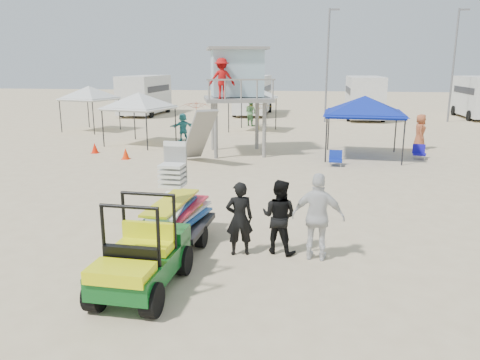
# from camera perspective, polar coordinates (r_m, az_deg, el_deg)

# --- Properties ---
(ground) EXTENTS (140.00, 140.00, 0.00)m
(ground) POSITION_cam_1_polar(r_m,az_deg,el_deg) (9.50, -6.00, -11.85)
(ground) COLOR beige
(ground) RESTS_ON ground
(utility_cart) EXTENTS (1.27, 2.36, 1.76)m
(utility_cart) POSITION_cam_1_polar(r_m,az_deg,el_deg) (8.82, -12.14, -8.34)
(utility_cart) COLOR #0C521A
(utility_cart) RESTS_ON ground
(surf_trailer) EXTENTS (1.38, 2.45, 2.14)m
(surf_trailer) POSITION_cam_1_polar(r_m,az_deg,el_deg) (10.88, -7.73, -3.57)
(surf_trailer) COLOR black
(surf_trailer) RESTS_ON ground
(man_left) EXTENTS (0.69, 0.55, 1.66)m
(man_left) POSITION_cam_1_polar(r_m,az_deg,el_deg) (10.28, -0.06, -4.73)
(man_left) COLOR black
(man_left) RESTS_ON ground
(man_mid) EXTENTS (0.97, 0.86, 1.68)m
(man_mid) POSITION_cam_1_polar(r_m,az_deg,el_deg) (10.42, 4.79, -4.47)
(man_mid) COLOR black
(man_mid) RESTS_ON ground
(man_right) EXTENTS (1.16, 0.57, 1.91)m
(man_right) POSITION_cam_1_polar(r_m,az_deg,el_deg) (10.12, 9.51, -4.48)
(man_right) COLOR silver
(man_right) RESTS_ON ground
(lifeguard_tower) EXTENTS (3.70, 3.70, 4.79)m
(lifeguard_tower) POSITION_cam_1_polar(r_m,az_deg,el_deg) (22.16, -0.50, 12.45)
(lifeguard_tower) COLOR gray
(lifeguard_tower) RESTS_ON ground
(canopy_blue) EXTENTS (3.51, 3.51, 3.18)m
(canopy_blue) POSITION_cam_1_polar(r_m,az_deg,el_deg) (21.94, 15.00, 9.51)
(canopy_blue) COLOR black
(canopy_blue) RESTS_ON ground
(canopy_white_a) EXTENTS (3.48, 3.48, 3.14)m
(canopy_white_a) POSITION_cam_1_polar(r_m,az_deg,el_deg) (25.21, -12.26, 10.07)
(canopy_white_a) COLOR black
(canopy_white_a) RESTS_ON ground
(canopy_white_b) EXTENTS (3.28, 3.28, 3.24)m
(canopy_white_b) POSITION_cam_1_polar(r_m,az_deg,el_deg) (31.46, -17.97, 10.58)
(canopy_white_b) COLOR black
(canopy_white_b) RESTS_ON ground
(canopy_white_c) EXTENTS (2.97, 2.97, 3.29)m
(canopy_white_c) POSITION_cam_1_polar(r_m,az_deg,el_deg) (29.93, 1.59, 11.20)
(canopy_white_c) COLOR black
(canopy_white_c) RESTS_ON ground
(umbrella_a) EXTENTS (2.77, 2.79, 1.91)m
(umbrella_a) POSITION_cam_1_polar(r_m,az_deg,el_deg) (29.98, -5.41, 7.73)
(umbrella_a) COLOR red
(umbrella_a) RESTS_ON ground
(umbrella_b) EXTENTS (2.47, 2.49, 1.76)m
(umbrella_b) POSITION_cam_1_polar(r_m,az_deg,el_deg) (30.55, 2.34, 7.76)
(umbrella_b) COLOR gold
(umbrella_b) RESTS_ON ground
(cone_near) EXTENTS (0.34, 0.34, 0.50)m
(cone_near) POSITION_cam_1_polar(r_m,az_deg,el_deg) (21.59, -13.77, 3.14)
(cone_near) COLOR #FF3208
(cone_near) RESTS_ON ground
(cone_far) EXTENTS (0.34, 0.34, 0.50)m
(cone_far) POSITION_cam_1_polar(r_m,az_deg,el_deg) (23.49, -17.29, 3.76)
(cone_far) COLOR red
(cone_far) RESTS_ON ground
(beach_chair_a) EXTENTS (0.67, 0.74, 0.64)m
(beach_chair_a) POSITION_cam_1_polar(r_m,az_deg,el_deg) (21.80, -7.63, 3.68)
(beach_chair_a) COLOR #0D2797
(beach_chair_a) RESTS_ON ground
(beach_chair_b) EXTENTS (0.57, 0.61, 0.64)m
(beach_chair_b) POSITION_cam_1_polar(r_m,az_deg,el_deg) (20.00, 11.58, 2.61)
(beach_chair_b) COLOR #0E2598
(beach_chair_b) RESTS_ON ground
(beach_chair_c) EXTENTS (0.65, 0.70, 0.64)m
(beach_chair_c) POSITION_cam_1_polar(r_m,az_deg,el_deg) (22.56, 21.01, 3.23)
(beach_chair_c) COLOR #150E9B
(beach_chair_c) RESTS_ON ground
(rv_far_left) EXTENTS (2.64, 6.80, 3.25)m
(rv_far_left) POSITION_cam_1_polar(r_m,az_deg,el_deg) (40.90, -11.52, 10.32)
(rv_far_left) COLOR silver
(rv_far_left) RESTS_ON ground
(rv_mid_left) EXTENTS (2.65, 6.50, 3.25)m
(rv_mid_left) POSITION_cam_1_polar(r_m,az_deg,el_deg) (40.16, 1.58, 10.53)
(rv_mid_left) COLOR silver
(rv_mid_left) RESTS_ON ground
(rv_mid_right) EXTENTS (2.64, 7.00, 3.25)m
(rv_mid_right) POSITION_cam_1_polar(r_m,az_deg,el_deg) (38.48, 14.88, 9.94)
(rv_mid_right) COLOR silver
(rv_mid_right) RESTS_ON ground
(rv_far_right) EXTENTS (2.64, 6.60, 3.25)m
(rv_far_right) POSITION_cam_1_polar(r_m,az_deg,el_deg) (41.78, 27.21, 9.16)
(rv_far_right) COLOR silver
(rv_far_right) RESTS_ON ground
(light_pole_left) EXTENTS (0.14, 0.14, 8.00)m
(light_pole_left) POSITION_cam_1_polar(r_m,az_deg,el_deg) (35.25, 10.58, 13.43)
(light_pole_left) COLOR slate
(light_pole_left) RESTS_ON ground
(light_pole_right) EXTENTS (0.14, 0.14, 8.00)m
(light_pole_right) POSITION_cam_1_polar(r_m,az_deg,el_deg) (38.00, 24.56, 12.46)
(light_pole_right) COLOR slate
(light_pole_right) RESTS_ON ground
(distant_beachgoers) EXTENTS (13.41, 15.22, 1.84)m
(distant_beachgoers) POSITION_cam_1_polar(r_m,az_deg,el_deg) (29.34, 6.10, 7.40)
(distant_beachgoers) COLOR teal
(distant_beachgoers) RESTS_ON ground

